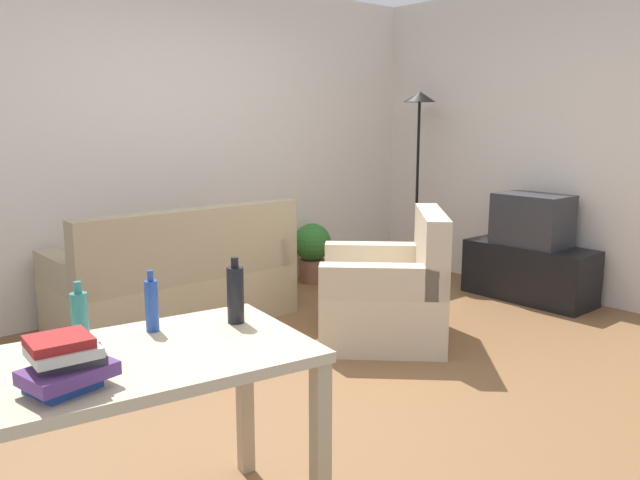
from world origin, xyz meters
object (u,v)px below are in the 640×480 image
tv_stand (529,272)px  torchiere_lamp (419,133)px  tv (532,220)px  bottle_tall (80,322)px  potted_plant (312,248)px  couch (177,285)px  armchair (390,295)px  desk (136,385)px  bottle_blue (152,305)px  bottle_dark (235,294)px  book_stack (65,364)px

tv_stand → torchiere_lamp: torchiere_lamp is taller
tv → bottle_tall: size_ratio=2.37×
potted_plant → couch: bearing=-169.0°
torchiere_lamp → armchair: torchiere_lamp is taller
desk → armchair: bearing=31.7°
bottle_blue → bottle_dark: (0.30, -0.12, 0.01)m
tv_stand → bottle_dark: 3.74m
tv → tv_stand: bearing=90.0°
bottle_tall → torchiere_lamp: bearing=26.7°
tv → torchiere_lamp: torchiere_lamp is taller
couch → tv_stand: bearing=152.6°
potted_plant → tv: bearing=-58.2°
armchair → bottle_dark: bottle_dark is taller
couch → bottle_tall: (-1.52, -2.18, 0.56)m
couch → bottle_blue: size_ratio=7.49×
desk → bottle_blue: bottle_blue is taller
tv → potted_plant: (-1.05, 1.69, -0.37)m
potted_plant → bottle_dark: bearing=-134.9°
potted_plant → bottle_blue: bottle_blue is taller
bottle_tall → bottle_blue: 0.30m
potted_plant → book_stack: 4.32m
couch → bottle_dark: bearing=67.4°
potted_plant → bottle_dark: 3.64m
armchair → torchiere_lamp: bearing=170.2°
tv_stand → desk: 4.17m
bottle_tall → bottle_dark: bearing=-5.9°
couch → book_stack: bearing=55.7°
desk → bottle_blue: size_ratio=5.46×
armchair → book_stack: book_stack is taller
potted_plant → torchiere_lamp: bearing=-20.7°
bottle_tall → bottle_blue: (0.29, 0.06, -0.01)m
tv → bottle_dark: 3.69m
torchiere_lamp → couch: bearing=178.3°
bottle_tall → tv_stand: bearing=10.9°
couch → torchiere_lamp: (2.65, -0.08, 1.11)m
bottle_blue → couch: bearing=59.9°
bottle_tall → book_stack: bearing=-118.7°
couch → potted_plant: 1.64m
couch → potted_plant: size_ratio=3.10×
potted_plant → desk: bearing=-138.9°
tv → bottle_tall: bearing=100.9°
bottle_blue → tv_stand: bearing=10.9°
couch → desk: bearing=58.8°
bottle_blue → tv: bearing=10.9°
bottle_tall → book_stack: bottle_tall is taller
tv → potted_plant: bearing=31.8°
armchair → bottle_tall: bearing=-25.9°
tv_stand → torchiere_lamp: size_ratio=0.61×
potted_plant → armchair: bearing=-111.3°
bottle_blue → bottle_dark: 0.32m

